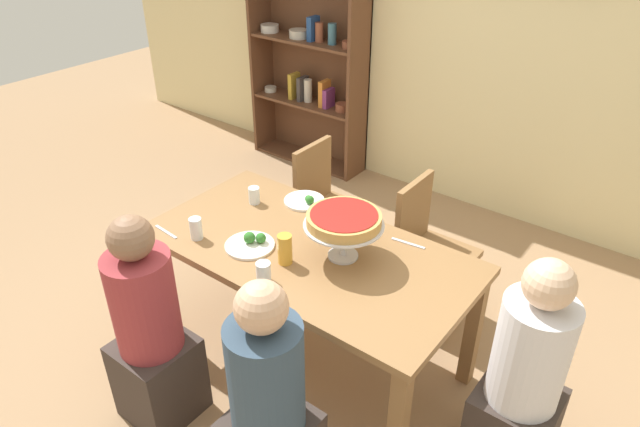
# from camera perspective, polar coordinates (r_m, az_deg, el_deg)

# --- Properties ---
(ground_plane) EXTENTS (12.00, 12.00, 0.00)m
(ground_plane) POSITION_cam_1_polar(r_m,az_deg,el_deg) (3.34, -1.07, -13.87)
(ground_plane) COLOR #9E7A56
(rear_partition) EXTENTS (8.00, 0.12, 2.80)m
(rear_partition) POSITION_cam_1_polar(r_m,az_deg,el_deg) (4.41, 17.67, 17.19)
(rear_partition) COLOR beige
(rear_partition) RESTS_ON ground_plane
(dining_table) EXTENTS (1.67, 0.86, 0.74)m
(dining_table) POSITION_cam_1_polar(r_m,az_deg,el_deg) (2.92, -1.20, -4.85)
(dining_table) COLOR olive
(dining_table) RESTS_ON ground_plane
(bookshelf) EXTENTS (1.10, 0.30, 2.21)m
(bookshelf) POSITION_cam_1_polar(r_m,az_deg,el_deg) (5.08, -0.99, 16.99)
(bookshelf) COLOR brown
(bookshelf) RESTS_ON ground_plane
(diner_near_left) EXTENTS (0.34, 0.34, 1.15)m
(diner_near_left) POSITION_cam_1_polar(r_m,az_deg,el_deg) (2.84, -16.51, -11.77)
(diner_near_left) COLOR #382D28
(diner_near_left) RESTS_ON ground_plane
(diner_near_right) EXTENTS (0.34, 0.34, 1.15)m
(diner_near_right) POSITION_cam_1_polar(r_m,az_deg,el_deg) (2.44, -5.16, -19.30)
(diner_near_right) COLOR #382D28
(diner_near_right) RESTS_ON ground_plane
(diner_head_east) EXTENTS (0.34, 0.34, 1.15)m
(diner_head_east) POSITION_cam_1_polar(r_m,az_deg,el_deg) (2.65, 19.47, -16.16)
(diner_head_east) COLOR #382D28
(diner_head_east) RESTS_ON ground_plane
(chair_far_left) EXTENTS (0.40, 0.40, 0.87)m
(chair_far_left) POSITION_cam_1_polar(r_m,az_deg,el_deg) (3.75, 0.58, 1.13)
(chair_far_left) COLOR olive
(chair_far_left) RESTS_ON ground_plane
(chair_far_right) EXTENTS (0.40, 0.40, 0.87)m
(chair_far_right) POSITION_cam_1_polar(r_m,az_deg,el_deg) (3.40, 10.66, -3.06)
(chair_far_right) COLOR olive
(chair_far_right) RESTS_ON ground_plane
(deep_dish_pizza_stand) EXTENTS (0.39, 0.39, 0.24)m
(deep_dish_pizza_stand) POSITION_cam_1_polar(r_m,az_deg,el_deg) (2.69, 2.40, -0.80)
(deep_dish_pizza_stand) COLOR silver
(deep_dish_pizza_stand) RESTS_ON dining_table
(salad_plate_near_diner) EXTENTS (0.25, 0.25, 0.07)m
(salad_plate_near_diner) POSITION_cam_1_polar(r_m,az_deg,el_deg) (2.89, -6.92, -2.89)
(salad_plate_near_diner) COLOR white
(salad_plate_near_diner) RESTS_ON dining_table
(salad_plate_far_diner) EXTENTS (0.23, 0.23, 0.06)m
(salad_plate_far_diner) POSITION_cam_1_polar(r_m,az_deg,el_deg) (3.24, -1.49, 1.30)
(salad_plate_far_diner) COLOR white
(salad_plate_far_diner) RESTS_ON dining_table
(beer_glass_amber_tall) EXTENTS (0.07, 0.07, 0.15)m
(beer_glass_amber_tall) POSITION_cam_1_polar(r_m,az_deg,el_deg) (2.72, -3.53, -3.57)
(beer_glass_amber_tall) COLOR gold
(beer_glass_amber_tall) RESTS_ON dining_table
(water_glass_clear_near) EXTENTS (0.07, 0.07, 0.10)m
(water_glass_clear_near) POSITION_cam_1_polar(r_m,az_deg,el_deg) (2.63, -5.66, -5.86)
(water_glass_clear_near) COLOR white
(water_glass_clear_near) RESTS_ON dining_table
(water_glass_clear_far) EXTENTS (0.06, 0.06, 0.10)m
(water_glass_clear_far) POSITION_cam_1_polar(r_m,az_deg,el_deg) (3.24, -6.60, 1.82)
(water_glass_clear_far) COLOR white
(water_glass_clear_far) RESTS_ON dining_table
(water_glass_clear_spare) EXTENTS (0.06, 0.06, 0.12)m
(water_glass_clear_spare) POSITION_cam_1_polar(r_m,az_deg,el_deg) (2.97, -12.28, -1.47)
(water_glass_clear_spare) COLOR white
(water_glass_clear_spare) RESTS_ON dining_table
(cutlery_fork_near) EXTENTS (0.18, 0.03, 0.00)m
(cutlery_fork_near) POSITION_cam_1_polar(r_m,az_deg,el_deg) (3.09, -15.13, -1.77)
(cutlery_fork_near) COLOR silver
(cutlery_fork_near) RESTS_ON dining_table
(cutlery_knife_near) EXTENTS (0.18, 0.04, 0.00)m
(cutlery_knife_near) POSITION_cam_1_polar(r_m,az_deg,el_deg) (2.93, 8.79, -2.95)
(cutlery_knife_near) COLOR silver
(cutlery_knife_near) RESTS_ON dining_table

